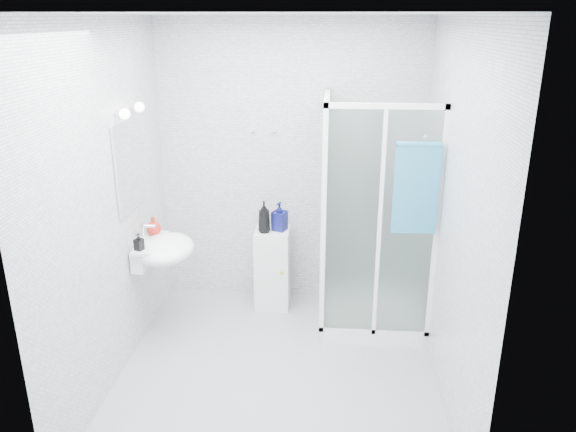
# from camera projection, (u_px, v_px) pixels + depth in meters

# --- Properties ---
(room) EXTENTS (2.40, 2.60, 2.60)m
(room) POSITION_uv_depth(u_px,v_px,m) (277.00, 212.00, 3.90)
(room) COLOR silver
(room) RESTS_ON ground
(shower_enclosure) EXTENTS (0.90, 0.95, 2.00)m
(shower_enclosure) POSITION_uv_depth(u_px,v_px,m) (363.00, 278.00, 4.85)
(shower_enclosure) COLOR white
(shower_enclosure) RESTS_ON ground
(wall_basin) EXTENTS (0.46, 0.56, 0.35)m
(wall_basin) POSITION_uv_depth(u_px,v_px,m) (162.00, 249.00, 4.56)
(wall_basin) COLOR white
(wall_basin) RESTS_ON ground
(mirror) EXTENTS (0.02, 0.60, 0.70)m
(mirror) POSITION_uv_depth(u_px,v_px,m) (130.00, 165.00, 4.34)
(mirror) COLOR white
(mirror) RESTS_ON room
(vanity_lights) EXTENTS (0.10, 0.40, 0.08)m
(vanity_lights) POSITION_uv_depth(u_px,v_px,m) (132.00, 110.00, 4.20)
(vanity_lights) COLOR silver
(vanity_lights) RESTS_ON room
(wall_hooks) EXTENTS (0.23, 0.06, 0.03)m
(wall_hooks) POSITION_uv_depth(u_px,v_px,m) (263.00, 131.00, 4.99)
(wall_hooks) COLOR silver
(wall_hooks) RESTS_ON room
(storage_cabinet) EXTENTS (0.31, 0.34, 0.76)m
(storage_cabinet) POSITION_uv_depth(u_px,v_px,m) (273.00, 268.00, 5.21)
(storage_cabinet) COLOR white
(storage_cabinet) RESTS_ON ground
(hand_towel) EXTENTS (0.33, 0.05, 0.70)m
(hand_towel) POSITION_uv_depth(u_px,v_px,m) (416.00, 186.00, 4.13)
(hand_towel) COLOR teal
(hand_towel) RESTS_ON shower_enclosure
(shampoo_bottle_a) EXTENTS (0.13, 0.13, 0.29)m
(shampoo_bottle_a) POSITION_uv_depth(u_px,v_px,m) (264.00, 217.00, 4.99)
(shampoo_bottle_a) COLOR black
(shampoo_bottle_a) RESTS_ON storage_cabinet
(shampoo_bottle_b) EXTENTS (0.15, 0.15, 0.26)m
(shampoo_bottle_b) POSITION_uv_depth(u_px,v_px,m) (280.00, 216.00, 5.04)
(shampoo_bottle_b) COLOR #0D1051
(shampoo_bottle_b) RESTS_ON storage_cabinet
(soap_dispenser_orange) EXTENTS (0.15, 0.15, 0.16)m
(soap_dispenser_orange) POSITION_uv_depth(u_px,v_px,m) (153.00, 226.00, 4.67)
(soap_dispenser_orange) COLOR #B22114
(soap_dispenser_orange) RESTS_ON wall_basin
(soap_dispenser_black) EXTENTS (0.08, 0.08, 0.14)m
(soap_dispenser_black) POSITION_uv_depth(u_px,v_px,m) (139.00, 242.00, 4.36)
(soap_dispenser_black) COLOR black
(soap_dispenser_black) RESTS_ON wall_basin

